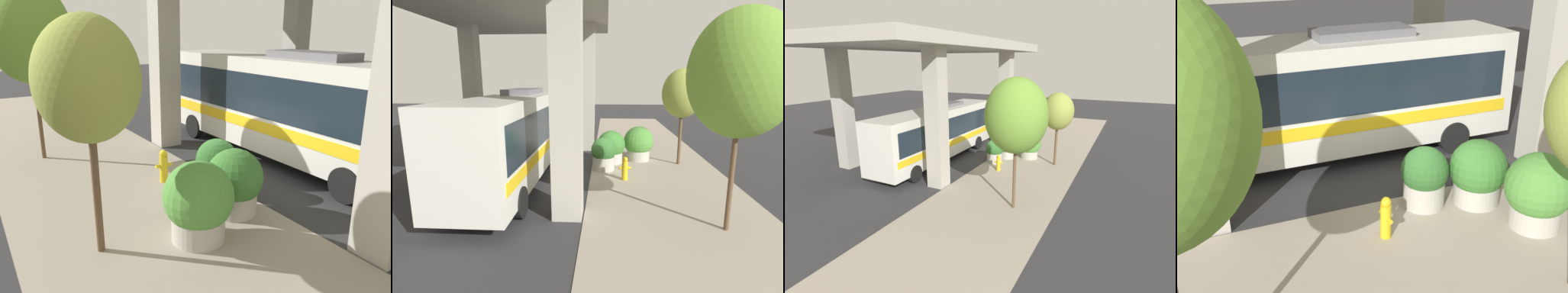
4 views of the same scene
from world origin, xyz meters
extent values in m
plane|color=#2D2D30|center=(0.00, 0.00, 0.00)|extent=(80.00, 80.00, 0.00)
cube|color=gray|center=(-3.00, 0.00, 0.01)|extent=(6.00, 40.00, 0.02)
cube|color=#ADA89E|center=(0.50, -4.75, 3.69)|extent=(0.90, 0.90, 7.39)
cube|color=#ADA89E|center=(0.50, 4.75, 3.69)|extent=(0.90, 0.90, 7.39)
cube|color=#ADA89E|center=(7.50, -4.75, 3.69)|extent=(0.90, 0.90, 7.39)
cube|color=#ADA89E|center=(7.50, 4.75, 3.69)|extent=(0.90, 0.90, 7.39)
cube|color=#ADA89E|center=(4.00, 0.00, 7.69)|extent=(9.40, 17.50, 0.60)
cube|color=silver|center=(3.11, 0.97, 2.02)|extent=(2.41, 11.41, 3.14)
cube|color=#19232D|center=(3.11, 0.97, 2.39)|extent=(2.45, 10.49, 1.38)
cube|color=yellow|center=(3.11, 0.97, 1.39)|extent=(2.45, 10.84, 0.38)
cube|color=slate|center=(3.11, -0.17, 3.71)|extent=(1.21, 2.85, 0.24)
cylinder|color=black|center=(1.98, 4.96, 0.50)|extent=(0.28, 1.00, 1.00)
cylinder|color=black|center=(4.24, 4.96, 0.50)|extent=(0.28, 1.00, 1.00)
cylinder|color=black|center=(1.98, -2.74, 0.50)|extent=(0.28, 1.00, 1.00)
cylinder|color=black|center=(4.24, -2.74, 0.50)|extent=(0.28, 1.00, 1.00)
cylinder|color=gold|center=(-1.49, 1.11, 0.42)|extent=(0.25, 0.25, 0.83)
sphere|color=gold|center=(-1.49, 1.11, 0.91)|extent=(0.24, 0.24, 0.24)
cylinder|color=gold|center=(-1.67, 1.11, 0.54)|extent=(0.15, 0.11, 0.11)
cylinder|color=gold|center=(-1.30, 1.11, 0.54)|extent=(0.15, 0.11, 0.11)
cylinder|color=#ADA89E|center=(-2.39, -2.28, 0.31)|extent=(1.18, 1.18, 0.62)
sphere|color=#4C8C38|center=(-2.39, -2.28, 1.05)|extent=(1.55, 1.55, 1.55)
sphere|color=orange|center=(-2.24, -2.40, 0.79)|extent=(0.41, 0.41, 0.41)
cylinder|color=#ADA89E|center=(-0.93, -1.64, 0.29)|extent=(1.16, 1.16, 0.58)
sphere|color=#38722D|center=(-0.93, -1.64, 0.97)|extent=(1.44, 1.44, 1.44)
sphere|color=#993F8C|center=(-0.79, -1.76, 0.74)|extent=(0.41, 0.41, 0.41)
cylinder|color=#ADA89E|center=(-0.56, -0.34, 0.33)|extent=(1.03, 1.03, 0.66)
sphere|color=#2D6028|center=(-0.56, -0.34, 0.98)|extent=(1.18, 1.18, 1.18)
sphere|color=#BF334C|center=(-0.43, -0.45, 0.80)|extent=(0.36, 0.36, 0.36)
cylinder|color=brown|center=(-4.14, 5.43, 1.77)|extent=(0.14, 0.14, 3.53)
ellipsoid|color=olive|center=(-4.14, 5.43, 4.36)|extent=(2.77, 2.77, 3.32)
cylinder|color=brown|center=(-4.36, -1.59, 1.49)|extent=(0.16, 0.16, 2.99)
ellipsoid|color=olive|center=(-4.36, -1.59, 3.58)|extent=(1.98, 1.98, 2.38)
camera|label=1|loc=(-6.39, -8.59, 4.45)|focal=35.00mm
camera|label=2|loc=(-0.67, 13.68, 4.23)|focal=28.00mm
camera|label=3|loc=(-8.61, 17.70, 6.63)|focal=28.00mm
camera|label=4|loc=(-9.93, 4.98, 6.33)|focal=45.00mm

